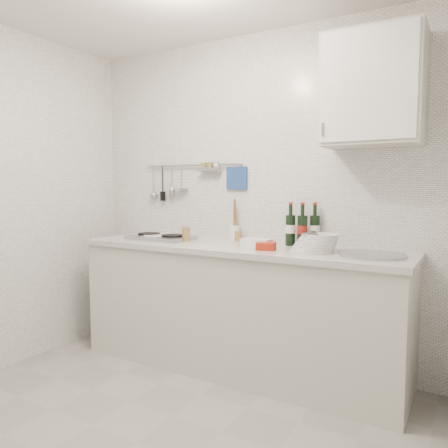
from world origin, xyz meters
name	(u,v)px	position (x,y,z in m)	size (l,w,h in m)	color
floor	(137,443)	(0.00, 0.00, 0.00)	(3.00, 3.00, 0.00)	gray
back_wall	(256,199)	(0.00, 1.40, 1.25)	(3.00, 0.02, 2.50)	silver
counter	(238,311)	(0.01, 1.10, 0.43)	(2.44, 0.64, 0.96)	beige
wall_rail	(190,177)	(-0.60, 1.37, 1.43)	(0.98, 0.09, 0.34)	#93969B
wall_cabinet	(373,89)	(0.90, 1.22, 1.95)	(0.60, 0.38, 0.70)	beige
plate_stack_hob	(159,236)	(-0.74, 1.12, 0.94)	(0.29, 0.28, 0.04)	#5488BE
plate_stack_sink	(316,243)	(0.59, 1.09, 0.98)	(0.31, 0.29, 0.13)	white
wine_bottles	(302,224)	(0.42, 1.30, 1.07)	(0.24, 0.13, 0.31)	black
butter_dish	(257,243)	(0.18, 1.06, 0.95)	(0.21, 0.11, 0.06)	white
strawberry_punnet	(266,246)	(0.28, 1.00, 0.95)	(0.12, 0.12, 0.05)	#A51D12
utensil_crock	(235,231)	(-0.16, 1.35, 1.00)	(0.08, 0.08, 0.33)	white
jar_a	(238,236)	(-0.12, 1.33, 0.96)	(0.06, 0.06, 0.08)	olive
jar_b	(316,242)	(0.55, 1.24, 0.96)	(0.06, 0.06, 0.08)	olive
jar_c	(314,243)	(0.56, 1.16, 0.97)	(0.07, 0.07, 0.09)	olive
jar_d	(186,234)	(-0.45, 1.10, 0.98)	(0.06, 0.06, 0.11)	olive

